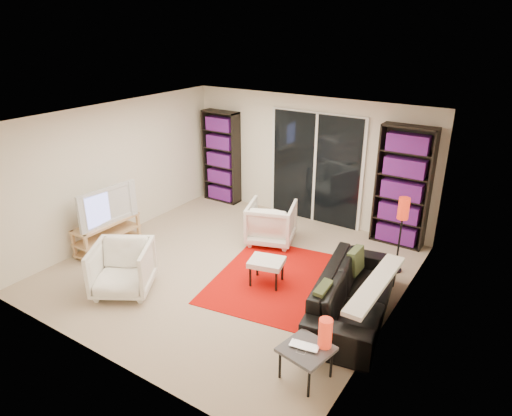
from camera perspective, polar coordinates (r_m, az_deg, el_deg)
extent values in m
plane|color=tan|center=(7.35, -2.94, -7.57)|extent=(5.00, 5.00, 0.00)
cube|color=#F3E8CF|center=(8.86, 6.45, 6.10)|extent=(5.00, 0.02, 2.40)
cube|color=#F3E8CF|center=(5.22, -19.57, -7.25)|extent=(5.00, 0.02, 2.40)
cube|color=#F3E8CF|center=(8.47, -17.00, 4.47)|extent=(0.02, 5.00, 2.40)
cube|color=#F3E8CF|center=(5.83, 17.22, -3.73)|extent=(0.02, 5.00, 2.40)
cube|color=white|center=(6.49, -3.36, 11.10)|extent=(5.00, 5.00, 0.02)
cube|color=white|center=(8.80, 7.48, 4.90)|extent=(1.92, 0.06, 2.16)
cube|color=black|center=(8.77, 7.38, 4.84)|extent=(1.80, 0.02, 2.10)
cube|color=white|center=(8.76, 7.35, 4.83)|extent=(0.05, 0.02, 2.10)
cube|color=black|center=(9.79, -4.32, 6.38)|extent=(0.80, 0.30, 1.95)
cube|color=#8F0C70|center=(9.77, -4.39, 6.35)|extent=(0.70, 0.22, 1.85)
cube|color=black|center=(8.13, 17.89, 2.51)|extent=(0.90, 0.30, 2.10)
cube|color=#8F0C70|center=(8.11, 17.85, 2.47)|extent=(0.80, 0.22, 2.00)
cube|color=#E9C37D|center=(8.18, -18.25, -1.74)|extent=(0.38, 1.19, 0.04)
cube|color=#E9C37D|center=(8.27, -18.06, -3.20)|extent=(0.38, 1.19, 0.03)
cube|color=#E9C37D|center=(8.35, -17.91, -4.37)|extent=(0.38, 1.19, 0.04)
cube|color=#E9C37D|center=(8.10, -21.79, -4.29)|extent=(0.05, 0.05, 0.50)
cube|color=#E9C37D|center=(8.70, -15.96, -1.64)|extent=(0.05, 0.05, 0.50)
cube|color=#E9C37D|center=(7.86, -20.40, -4.91)|extent=(0.05, 0.05, 0.50)
cube|color=#E9C37D|center=(8.48, -14.50, -2.14)|extent=(0.05, 0.05, 0.50)
imported|color=black|center=(8.04, -18.45, 0.44)|extent=(0.24, 1.12, 0.64)
cube|color=red|center=(7.08, 2.13, -8.76)|extent=(1.97, 2.45, 0.01)
imported|color=black|center=(6.28, 12.18, -10.42)|extent=(1.20, 2.28, 0.63)
imported|color=white|center=(8.04, 1.91, -1.83)|extent=(1.01, 1.03, 0.74)
imported|color=white|center=(6.87, -16.37, -7.28)|extent=(1.11, 1.12, 0.75)
cube|color=white|center=(6.79, 1.33, -6.79)|extent=(0.59, 0.52, 0.08)
cylinder|color=black|center=(6.81, -0.73, -8.63)|extent=(0.04, 0.04, 0.32)
cylinder|color=black|center=(7.07, 0.17, -7.33)|extent=(0.04, 0.04, 0.32)
cylinder|color=black|center=(6.70, 2.54, -9.19)|extent=(0.04, 0.04, 0.32)
cylinder|color=black|center=(6.97, 3.31, -7.85)|extent=(0.04, 0.04, 0.32)
cube|color=#4B4B50|center=(5.18, 6.32, -17.17)|extent=(0.59, 0.59, 0.04)
cylinder|color=black|center=(5.28, 3.01, -18.87)|extent=(0.03, 0.03, 0.38)
cylinder|color=black|center=(5.52, 5.86, -16.82)|extent=(0.03, 0.03, 0.38)
cylinder|color=black|center=(5.10, 6.63, -20.84)|extent=(0.03, 0.03, 0.38)
cylinder|color=black|center=(5.35, 9.40, -18.58)|extent=(0.03, 0.03, 0.38)
imported|color=silver|center=(5.13, 5.88, -17.13)|extent=(0.35, 0.25, 0.03)
cylinder|color=red|center=(5.12, 8.65, -15.17)|extent=(0.15, 0.15, 0.34)
cylinder|color=black|center=(7.61, 17.03, -7.39)|extent=(0.19, 0.19, 0.03)
cylinder|color=black|center=(7.40, 17.42, -4.37)|extent=(0.03, 0.03, 0.93)
cylinder|color=red|center=(7.16, 17.97, -0.05)|extent=(0.17, 0.17, 0.33)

